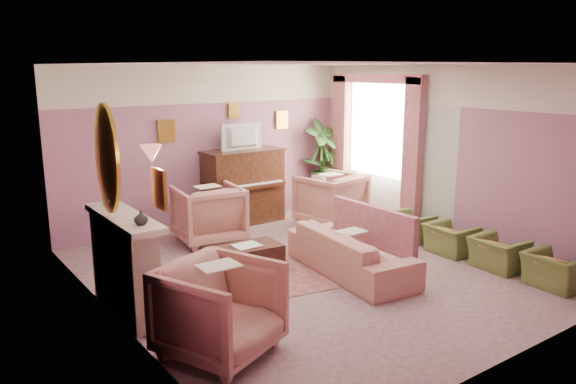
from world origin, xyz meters
TOP-DOWN VIEW (x-y plane):
  - floor at (0.00, 0.00)m, footprint 5.50×6.00m
  - ceiling at (0.00, 0.00)m, footprint 5.50×6.00m
  - wall_back at (0.00, 3.00)m, footprint 5.50×0.02m
  - wall_front at (0.00, -3.00)m, footprint 5.50×0.02m
  - wall_left at (-2.75, 0.00)m, footprint 0.02×6.00m
  - wall_right at (2.75, 0.00)m, footprint 0.02×6.00m
  - picture_rail_band at (0.00, 2.99)m, footprint 5.50×0.01m
  - stripe_panel at (2.73, 1.30)m, footprint 0.01×3.00m
  - fireplace_surround at (-2.59, 0.20)m, footprint 0.30×1.40m
  - fireplace_inset at (-2.49, 0.20)m, footprint 0.18×0.72m
  - fire_ember at (-2.45, 0.20)m, footprint 0.06×0.54m
  - mantel_shelf at (-2.56, 0.20)m, footprint 0.40×1.55m
  - hearth at (-2.39, 0.20)m, footprint 0.55×1.50m
  - mirror_frame at (-2.70, 0.20)m, footprint 0.04×0.72m
  - mirror_glass at (-2.67, 0.20)m, footprint 0.01×0.60m
  - sconce_shade at (-2.62, -0.85)m, footprint 0.20×0.20m
  - piano at (0.50, 2.68)m, footprint 1.40×0.60m
  - piano_keyshelf at (0.50, 2.33)m, footprint 1.30×0.12m
  - piano_keys at (0.50, 2.33)m, footprint 1.20×0.08m
  - piano_top at (0.50, 2.68)m, footprint 1.45×0.65m
  - television at (0.50, 2.63)m, footprint 0.80×0.12m
  - print_back_left at (-0.80, 2.96)m, footprint 0.30×0.03m
  - print_back_right at (1.55, 2.96)m, footprint 0.26×0.03m
  - print_back_mid at (0.50, 2.96)m, footprint 0.22×0.03m
  - print_left_wall at (-2.71, -1.20)m, footprint 0.03×0.28m
  - window_blind at (2.70, 1.55)m, footprint 0.03×1.40m
  - curtain_left at (2.62, 0.63)m, footprint 0.16×0.34m
  - curtain_right at (2.62, 2.47)m, footprint 0.16×0.34m
  - pelmet at (2.62, 1.55)m, footprint 0.16×2.20m
  - mantel_plant at (-2.55, 0.75)m, footprint 0.16×0.16m
  - mantel_vase at (-2.55, -0.30)m, footprint 0.16×0.16m
  - area_rug at (-0.84, 0.33)m, footprint 2.77×2.20m
  - coffee_table at (-0.95, 0.30)m, footprint 1.04×0.58m
  - table_paper at (-0.90, 0.30)m, footprint 0.35×0.28m
  - sofa at (0.34, -0.38)m, footprint 0.69×2.08m
  - sofa_throw at (0.74, -0.38)m, footprint 0.11×1.58m
  - floral_armchair_left at (-0.56, 2.01)m, footprint 0.99×0.99m
  - floral_armchair_right at (1.67, 1.64)m, footprint 0.99×0.99m
  - floral_armchair_front at (-2.18, -1.28)m, footprint 0.99×0.99m
  - olive_chair_a at (2.12, -2.27)m, footprint 0.48×0.69m
  - olive_chair_b at (2.12, -1.45)m, footprint 0.48×0.69m
  - olive_chair_c at (2.12, -0.63)m, footprint 0.48×0.69m
  - olive_chair_d at (2.12, 0.19)m, footprint 0.48×0.69m
  - side_table at (2.34, 2.64)m, footprint 0.52×0.52m
  - side_plant_big at (2.34, 2.64)m, footprint 0.30×0.30m
  - side_plant_small at (2.46, 2.54)m, footprint 0.16×0.16m
  - palm_pot at (2.30, 2.67)m, footprint 0.34×0.34m
  - palm_plant at (2.30, 2.67)m, footprint 0.76×0.76m

SIDE VIEW (x-z plane):
  - floor at x=0.00m, z-range -0.01..0.01m
  - area_rug at x=-0.84m, z-range 0.00..0.01m
  - hearth at x=-2.39m, z-range 0.00..0.02m
  - palm_pot at x=2.30m, z-range 0.00..0.34m
  - fire_ember at x=-2.45m, z-range 0.17..0.27m
  - coffee_table at x=-0.95m, z-range 0.00..0.45m
  - olive_chair_a at x=2.12m, z-range 0.00..0.60m
  - olive_chair_b at x=2.12m, z-range 0.00..0.60m
  - olive_chair_c at x=2.12m, z-range 0.00..0.60m
  - olive_chair_d at x=2.12m, z-range 0.00..0.60m
  - side_table at x=2.34m, z-range 0.00..0.70m
  - fireplace_inset at x=-2.49m, z-range 0.06..0.74m
  - sofa at x=0.34m, z-range 0.00..0.84m
  - table_paper at x=-0.90m, z-range 0.45..0.46m
  - floral_armchair_left at x=-0.56m, z-range 0.00..1.03m
  - floral_armchair_right at x=1.67m, z-range 0.00..1.03m
  - floral_armchair_front at x=-2.18m, z-range 0.00..1.03m
  - fireplace_surround at x=-2.59m, z-range 0.00..1.10m
  - sofa_throw at x=0.74m, z-range 0.31..0.89m
  - piano at x=0.50m, z-range 0.00..1.30m
  - piano_keyshelf at x=0.50m, z-range 0.69..0.75m
  - piano_keys at x=0.50m, z-range 0.75..0.77m
  - side_plant_small at x=2.46m, z-range 0.70..0.98m
  - side_plant_big at x=2.34m, z-range 0.70..1.04m
  - palm_plant at x=2.30m, z-range 0.34..1.78m
  - stripe_panel at x=2.73m, z-range 0.00..2.15m
  - mantel_shelf at x=-2.56m, z-range 1.09..1.16m
  - mantel_vase at x=-2.55m, z-range 1.15..1.31m
  - mantel_plant at x=-2.55m, z-range 1.15..1.43m
  - curtain_left at x=2.62m, z-range 0.00..2.60m
  - curtain_right at x=2.62m, z-range 0.00..2.60m
  - piano_top at x=0.50m, z-range 1.29..1.33m
  - wall_back at x=0.00m, z-range 0.00..2.80m
  - wall_front at x=0.00m, z-range 0.00..2.80m
  - wall_left at x=-2.75m, z-range 0.00..2.80m
  - wall_right at x=2.75m, z-range 0.00..2.80m
  - television at x=0.50m, z-range 1.36..1.84m
  - window_blind at x=2.70m, z-range 0.80..2.60m
  - print_back_left at x=-0.80m, z-range 1.53..1.91m
  - print_left_wall at x=-2.71m, z-range 1.54..1.90m
  - print_back_right at x=1.55m, z-range 1.61..1.95m
  - mirror_frame at x=-2.70m, z-range 1.20..2.40m
  - mirror_glass at x=-2.67m, z-range 1.27..2.33m
  - sconce_shade at x=-2.62m, z-range 1.90..2.06m
  - print_back_mid at x=0.50m, z-range 1.87..2.13m
  - picture_rail_band at x=0.00m, z-range 2.15..2.80m
  - pelmet at x=2.62m, z-range 2.48..2.64m
  - ceiling at x=0.00m, z-range 2.79..2.80m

